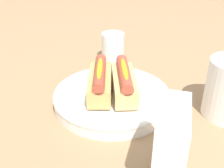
# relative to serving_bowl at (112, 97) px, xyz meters

# --- Properties ---
(ground_plane) EXTENTS (2.40, 2.40, 0.00)m
(ground_plane) POSITION_rel_serving_bowl_xyz_m (-0.01, 0.02, -0.02)
(ground_plane) COLOR #9E7A56
(serving_bowl) EXTENTS (0.27, 0.27, 0.03)m
(serving_bowl) POSITION_rel_serving_bowl_xyz_m (0.00, 0.00, 0.00)
(serving_bowl) COLOR white
(serving_bowl) RESTS_ON ground_plane
(hotdog_front) EXTENTS (0.15, 0.06, 0.06)m
(hotdog_front) POSITION_rel_serving_bowl_xyz_m (0.00, -0.03, 0.04)
(hotdog_front) COLOR tan
(hotdog_front) RESTS_ON serving_bowl
(hotdog_back) EXTENTS (0.16, 0.07, 0.06)m
(hotdog_back) POSITION_rel_serving_bowl_xyz_m (-0.00, 0.03, 0.04)
(hotdog_back) COLOR #DBB270
(hotdog_back) RESTS_ON serving_bowl
(water_glass) EXTENTS (0.07, 0.07, 0.09)m
(water_glass) POSITION_rel_serving_bowl_xyz_m (-0.24, -0.02, 0.02)
(water_glass) COLOR white
(water_glass) RESTS_ON ground_plane
(napkin_box) EXTENTS (0.12, 0.06, 0.15)m
(napkin_box) POSITION_rel_serving_bowl_xyz_m (0.23, 0.11, 0.06)
(napkin_box) COLOR white
(napkin_box) RESTS_ON ground_plane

